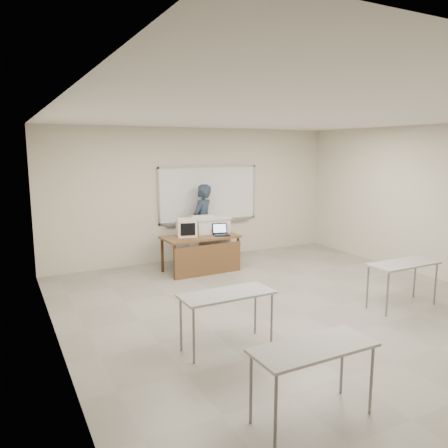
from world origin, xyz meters
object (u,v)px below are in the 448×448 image
podium (210,241)px  laptop (220,232)px  presenter (202,223)px  whiteboard (209,195)px  mouse (223,232)px  instructor_desk (203,246)px  keyboard (202,216)px  crt_monitor (187,228)px

podium → laptop: 0.48m
podium → presenter: size_ratio=0.62×
whiteboard → presenter: 0.71m
laptop → mouse: size_ratio=3.20×
whiteboard → mouse: bearing=-98.6°
instructor_desk → keyboard: 0.75m
presenter → mouse: bearing=63.1°
crt_monitor → laptop: bearing=-6.6°
laptop → presenter: 0.93m
crt_monitor → presenter: (0.67, 0.68, -0.05)m
whiteboard → laptop: whiteboard is taller
podium → keyboard: 0.58m
podium → laptop: podium is taller
crt_monitor → laptop: crt_monitor is taller
crt_monitor → presenter: 0.96m
laptop → presenter: bearing=100.8°
instructor_desk → mouse: size_ratio=15.53×
whiteboard → podium: size_ratio=2.28×
presenter → keyboard: bearing=28.3°
instructor_desk → laptop: 0.47m
crt_monitor → mouse: crt_monitor is taller
whiteboard → instructor_desk: bearing=-121.2°
keyboard → presenter: bearing=74.7°
instructor_desk → crt_monitor: size_ratio=3.54×
instructor_desk → presenter: presenter is taller
instructor_desk → podium: podium is taller
whiteboard → instructor_desk: 1.64m
whiteboard → instructor_desk: whiteboard is taller
instructor_desk → mouse: 0.61m
podium → mouse: bearing=-47.7°
laptop → mouse: (0.15, 0.18, -0.04)m
whiteboard → podium: 1.26m
whiteboard → mouse: whiteboard is taller
laptop → mouse: laptop is taller
whiteboard → keyboard: size_ratio=5.22×
podium → presenter: bearing=86.0°
keyboard → presenter: presenter is taller
crt_monitor → keyboard: (0.46, 0.23, 0.18)m
whiteboard → keyboard: whiteboard is taller
whiteboard → podium: (-0.34, -0.77, -0.93)m
instructor_desk → crt_monitor: bearing=134.7°
podium → presenter: (0.06, 0.53, 0.33)m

